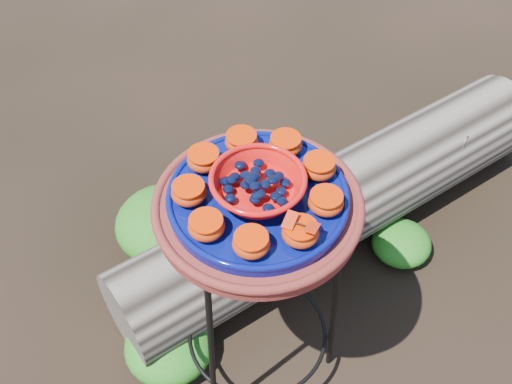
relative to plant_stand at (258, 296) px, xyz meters
name	(u,v)px	position (x,y,z in m)	size (l,w,h in m)	color
ground	(257,357)	(0.00, 0.00, -0.35)	(60.00, 60.00, 0.00)	black
plant_stand	(258,296)	(0.00, 0.00, 0.00)	(0.44, 0.44, 0.70)	black
terracotta_saucer	(258,208)	(0.00, 0.00, 0.37)	(0.47, 0.47, 0.04)	#5D1C17
cobalt_plate	(258,199)	(0.00, 0.00, 0.40)	(0.40, 0.40, 0.03)	#000F42
red_bowl	(258,186)	(0.00, 0.00, 0.44)	(0.20, 0.20, 0.06)	red
glass_gems	(258,173)	(0.00, 0.00, 0.48)	(0.16, 0.16, 0.03)	black
orange_half_0	(300,233)	(0.02, -0.15, 0.44)	(0.08, 0.08, 0.04)	#A93800
orange_half_1	(326,202)	(0.11, -0.10, 0.44)	(0.08, 0.08, 0.04)	#A93800
orange_half_2	(319,167)	(0.15, 0.00, 0.44)	(0.08, 0.08, 0.04)	#A93800
orange_half_3	(286,145)	(0.12, 0.09, 0.44)	(0.08, 0.08, 0.04)	#A93800
orange_half_4	(241,142)	(0.03, 0.15, 0.44)	(0.08, 0.08, 0.04)	#A93800
orange_half_5	(204,160)	(-0.07, 0.13, 0.44)	(0.08, 0.08, 0.04)	#A93800
orange_half_6	(189,192)	(-0.14, 0.05, 0.44)	(0.08, 0.08, 0.04)	#A93800
orange_half_7	(206,226)	(-0.14, -0.05, 0.44)	(0.08, 0.08, 0.04)	#A93800
orange_half_8	(251,243)	(-0.08, -0.13, 0.44)	(0.08, 0.08, 0.04)	#A93800
butterfly	(301,224)	(0.02, -0.15, 0.47)	(0.09, 0.05, 0.02)	red
driftwood_log	(337,202)	(0.47, 0.33, -0.20)	(1.65, 0.43, 0.31)	black
foliage_left	(169,345)	(-0.24, 0.12, -0.28)	(0.27, 0.27, 0.14)	#215F13
foliage_right	(402,242)	(0.63, 0.14, -0.30)	(0.21, 0.21, 0.10)	#215F13
foliage_back	(165,222)	(-0.09, 0.56, -0.26)	(0.35, 0.35, 0.17)	#215F13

